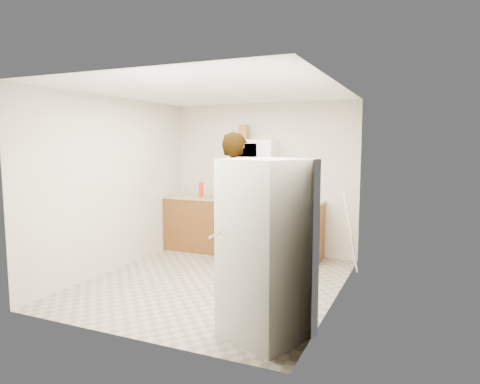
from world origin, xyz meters
The scene contains 20 objects.
floor centered at (0.00, 0.00, 0.00)m, with size 3.60×3.60×0.00m, color gray.
back_wall centered at (0.00, 1.79, 1.25)m, with size 3.20×0.02×2.50m, color beige.
right_wall centered at (1.59, 0.00, 1.25)m, with size 0.02×3.60×2.50m, color beige.
cabinet_left centered at (-1.04, 1.49, 0.45)m, with size 1.12×0.62×0.90m, color brown.
counter_left centered at (-1.04, 1.49, 0.92)m, with size 1.14×0.64×0.04m, color tan.
cabinet_right centered at (0.68, 1.49, 0.45)m, with size 0.80×0.62×0.90m, color brown.
counter_right centered at (0.68, 1.49, 0.92)m, with size 0.82×0.64×0.04m, color tan.
gas_range centered at (-0.10, 1.48, 0.49)m, with size 0.76×0.65×1.13m.
microwave centered at (-0.10, 1.61, 1.70)m, with size 0.76×0.38×0.40m, color white.
person centered at (-0.04, 0.76, 1.00)m, with size 0.73×0.48×2.00m, color tan.
fridge centered at (1.18, -1.22, 0.85)m, with size 0.70×0.70×1.70m, color beige.
kettle centered at (0.56, 1.62, 1.03)m, with size 0.17×0.17×0.20m, color white.
jug centered at (-0.28, 1.65, 2.02)m, with size 0.14×0.14×0.24m, color brown.
saucepan centered at (-0.24, 1.59, 1.01)m, with size 0.20×0.20×0.11m, color #B7B8BC.
tray centered at (0.07, 1.35, 0.96)m, with size 0.25×0.16×0.05m, color silver.
bottle_spray centered at (-0.94, 1.35, 1.06)m, with size 0.07×0.07×0.25m, color red.
bottle_hot_sauce centered at (-0.59, 1.31, 1.01)m, with size 0.05×0.05×0.15m, color orange.
bottle_green_cap centered at (-0.66, 1.38, 1.04)m, with size 0.06×0.06×0.21m, color #1E9A1C.
pot_lid centered at (-0.75, 1.35, 0.94)m, with size 0.24×0.24×0.01m, color silver.
broom centered at (1.58, 1.13, 0.60)m, with size 0.03×0.03×1.20m, color white.
Camera 1 is at (2.53, -4.93, 1.84)m, focal length 32.00 mm.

